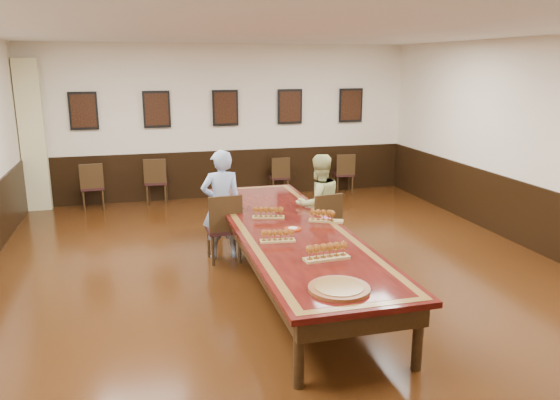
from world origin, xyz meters
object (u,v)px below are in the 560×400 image
object	(u,v)px
chair_man	(223,227)
spare_chair_d	(344,173)
chair_woman	(322,223)
spare_chair_a	(92,186)
conference_table	(290,238)
person_man	(222,205)
person_woman	(319,204)
carved_platter	(339,288)
spare_chair_b	(157,180)
spare_chair_c	(279,176)

from	to	relation	value
chair_man	spare_chair_d	xyz separation A→B (m)	(3.28, 3.63, -0.07)
chair_woman	spare_chair_a	size ratio (longest dim) A/B	1.03
spare_chair_d	chair_man	bearing A→B (deg)	55.86
conference_table	spare_chair_a	bearing A→B (deg)	120.62
person_man	conference_table	size ratio (longest dim) A/B	0.32
spare_chair_d	person_woman	world-z (taller)	person_woman
carved_platter	spare_chair_d	bearing A→B (deg)	68.25
spare_chair_b	spare_chair_c	bearing A→B (deg)	-170.95
spare_chair_c	person_woman	world-z (taller)	person_woman
chair_woman	spare_chair_d	bearing A→B (deg)	-125.59
spare_chair_a	person_man	world-z (taller)	person_man
spare_chair_a	conference_table	bearing A→B (deg)	115.24
spare_chair_b	person_woman	size ratio (longest dim) A/B	0.63
spare_chair_c	spare_chair_b	bearing A→B (deg)	2.37
spare_chair_c	person_man	bearing A→B (deg)	64.86
spare_chair_c	chair_man	bearing A→B (deg)	65.55
conference_table	carved_platter	bearing A→B (deg)	-92.90
chair_man	spare_chair_b	world-z (taller)	chair_man
spare_chair_d	carved_platter	size ratio (longest dim) A/B	1.26
spare_chair_d	spare_chair_a	bearing A→B (deg)	8.85
chair_man	chair_woman	xyz separation A→B (m)	(1.46, -0.12, -0.02)
carved_platter	chair_man	bearing A→B (deg)	100.84
chair_woman	spare_chair_a	bearing A→B (deg)	-56.03
spare_chair_c	conference_table	size ratio (longest dim) A/B	0.17
chair_woman	person_woman	world-z (taller)	person_woman
spare_chair_b	spare_chair_d	world-z (taller)	spare_chair_b
chair_woman	spare_chair_b	world-z (taller)	chair_woman
spare_chair_b	person_man	size ratio (longest dim) A/B	0.59
spare_chair_a	conference_table	xyz separation A→B (m)	(2.73, -4.62, 0.15)
person_woman	carved_platter	xyz separation A→B (m)	(-0.85, -3.08, 0.02)
spare_chair_c	chair_woman	bearing A→B (deg)	86.22
spare_chair_a	person_woman	size ratio (longest dim) A/B	0.62
spare_chair_d	carved_platter	distance (m)	7.25
chair_woman	conference_table	bearing A→B (deg)	41.59
spare_chair_d	person_woman	distance (m)	4.09
person_man	chair_man	bearing A→B (deg)	90.00
spare_chair_d	person_man	world-z (taller)	person_man
chair_man	spare_chair_c	size ratio (longest dim) A/B	1.19
spare_chair_d	person_man	xyz separation A→B (m)	(-3.28, -3.52, 0.37)
spare_chair_d	person_man	size ratio (longest dim) A/B	0.54
chair_man	person_man	world-z (taller)	person_man
spare_chair_c	spare_chair_d	bearing A→B (deg)	177.24
conference_table	carved_platter	distance (m)	2.04
chair_man	person_man	size ratio (longest dim) A/B	0.63
person_woman	spare_chair_b	bearing A→B (deg)	-68.70
spare_chair_c	carved_platter	xyz separation A→B (m)	(-1.22, -6.84, 0.35)
chair_man	spare_chair_a	xyz separation A→B (m)	(-2.04, 3.55, -0.04)
spare_chair_b	person_man	bearing A→B (deg)	110.51
chair_man	person_man	distance (m)	0.32
person_woman	conference_table	bearing A→B (deg)	44.99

